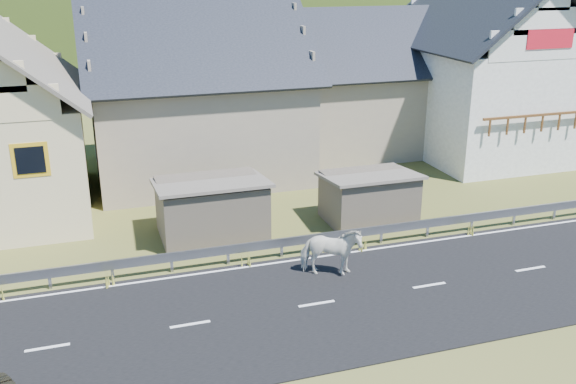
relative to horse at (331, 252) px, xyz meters
name	(u,v)px	position (x,y,z in m)	size (l,w,h in m)	color
ground	(317,305)	(-1.14, -1.74, -0.92)	(160.00, 160.00, 0.00)	#3F461A
road	(317,304)	(-1.14, -1.74, -0.90)	(60.00, 7.00, 0.04)	black
lane_markings	(317,304)	(-1.14, -1.74, -0.87)	(60.00, 6.60, 0.01)	silver
guardrail	(282,243)	(-1.14, 1.94, -0.35)	(28.10, 0.09, 0.75)	#93969B
shed_left	(211,209)	(-3.14, 4.76, 0.18)	(4.30, 3.30, 2.40)	brown
shed_right	(369,198)	(3.36, 4.26, 0.08)	(3.80, 2.90, 2.20)	brown
house_stone_a	(194,82)	(-2.14, 13.26, 3.72)	(10.80, 9.80, 8.90)	gray
house_stone_b	(362,74)	(7.86, 15.26, 3.32)	(9.80, 8.80, 8.10)	gray
house_white	(485,62)	(13.86, 12.26, 4.15)	(8.80, 10.80, 9.70)	white
mountain	(121,73)	(3.86, 178.26, -20.92)	(440.00, 280.00, 260.00)	black
horse	(331,252)	(0.00, 0.00, 0.00)	(2.07, 0.94, 1.75)	silver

